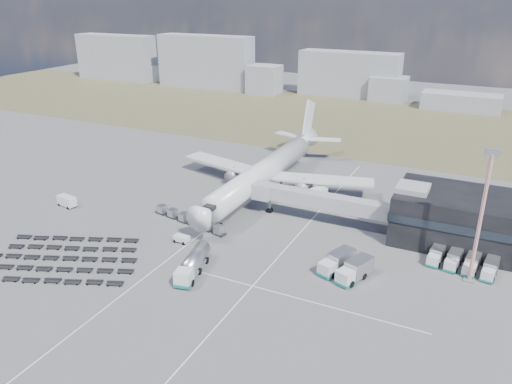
% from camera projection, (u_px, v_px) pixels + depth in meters
% --- Properties ---
extents(ground, '(420.00, 420.00, 0.00)m').
position_uv_depth(ground, '(197.00, 246.00, 96.91)').
color(ground, '#565659').
rests_on(ground, ground).
extents(grass_strip, '(420.00, 90.00, 0.01)m').
position_uv_depth(grass_strip, '(353.00, 121.00, 188.55)').
color(grass_strip, brown).
rests_on(grass_strip, ground).
extents(lane_markings, '(47.12, 110.00, 0.01)m').
position_uv_depth(lane_markings, '(249.00, 250.00, 95.45)').
color(lane_markings, silver).
rests_on(lane_markings, ground).
extents(terminal, '(30.40, 16.40, 11.00)m').
position_uv_depth(terminal, '(475.00, 220.00, 95.56)').
color(terminal, black).
rests_on(terminal, ground).
extents(jet_bridge, '(30.30, 3.80, 7.05)m').
position_uv_depth(jet_bridge, '(311.00, 199.00, 105.58)').
color(jet_bridge, '#939399').
rests_on(jet_bridge, ground).
extents(airliner, '(51.59, 64.53, 17.62)m').
position_uv_depth(airliner, '(267.00, 170.00, 121.88)').
color(airliner, silver).
rests_on(airliner, ground).
extents(skyline, '(299.54, 25.30, 25.40)m').
position_uv_depth(skyline, '(292.00, 73.00, 234.55)').
color(skyline, '#91949E').
rests_on(skyline, ground).
extents(fuel_tanker, '(5.24, 11.69, 3.66)m').
position_uv_depth(fuel_tanker, '(193.00, 264.00, 86.96)').
color(fuel_tanker, silver).
rests_on(fuel_tanker, ground).
extents(pushback_tug, '(3.13, 1.84, 1.40)m').
position_uv_depth(pushback_tug, '(181.00, 239.00, 98.07)').
color(pushback_tug, silver).
rests_on(pushback_tug, ground).
extents(utility_van, '(4.98, 2.85, 2.47)m').
position_uv_depth(utility_van, '(67.00, 201.00, 114.14)').
color(utility_van, silver).
rests_on(utility_van, ground).
extents(catering_truck, '(5.05, 7.02, 2.98)m').
position_uv_depth(catering_truck, '(314.00, 197.00, 116.03)').
color(catering_truck, silver).
rests_on(catering_truck, ground).
extents(service_trucks_near, '(8.84, 9.60, 3.15)m').
position_uv_depth(service_trucks_near, '(346.00, 266.00, 86.48)').
color(service_trucks_near, silver).
rests_on(service_trucks_near, ground).
extents(service_trucks_far, '(11.90, 7.52, 2.49)m').
position_uv_depth(service_trucks_far, '(463.00, 262.00, 88.63)').
color(service_trucks_far, silver).
rests_on(service_trucks_far, ground).
extents(uld_row, '(19.54, 5.68, 1.78)m').
position_uv_depth(uld_row, '(189.00, 219.00, 105.66)').
color(uld_row, black).
rests_on(uld_row, ground).
extents(baggage_dollies, '(31.82, 25.92, 0.66)m').
position_uv_depth(baggage_dollies, '(60.00, 258.00, 91.77)').
color(baggage_dollies, black).
rests_on(baggage_dollies, ground).
extents(floodlight_mast, '(2.24, 1.82, 23.54)m').
position_uv_depth(floodlight_mast, '(481.00, 218.00, 81.00)').
color(floodlight_mast, '#AB2A1B').
rests_on(floodlight_mast, ground).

